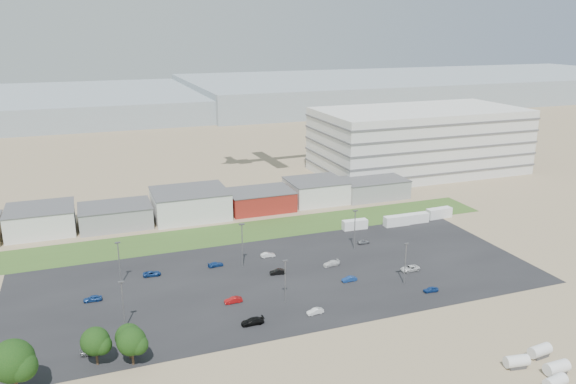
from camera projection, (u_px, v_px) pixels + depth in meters
name	position (u px, v px, depth m)	size (l,w,h in m)	color
ground	(291.00, 323.00, 109.81)	(700.00, 700.00, 0.00)	#896F57
parking_lot	(281.00, 278.00, 129.46)	(120.00, 50.00, 0.01)	black
grass_strip	(225.00, 234.00, 156.56)	(160.00, 16.00, 0.02)	#385921
hills_backdrop	(189.00, 101.00, 405.09)	(700.00, 200.00, 9.00)	gray
building_row	(153.00, 208.00, 166.82)	(170.00, 20.00, 8.00)	silver
parking_garage	(419.00, 140.00, 221.77)	(80.00, 40.00, 25.00)	silver
storage_tank_nw	(517.00, 361.00, 95.06)	(4.07, 2.04, 2.44)	silver
storage_tank_ne	(540.00, 350.00, 98.15)	(4.12, 2.06, 2.47)	silver
storage_tank_sw	(555.00, 382.00, 89.59)	(3.96, 1.98, 2.38)	silver
storage_tank_se	(557.00, 367.00, 93.21)	(4.24, 2.12, 2.54)	silver
box_trailer_a	(355.00, 225.00, 160.31)	(7.25, 2.27, 2.72)	silver
box_trailer_b	(397.00, 221.00, 163.21)	(7.74, 2.42, 2.90)	silver
box_trailer_c	(416.00, 218.00, 165.63)	(7.51, 2.35, 2.82)	silver
box_trailer_d	(439.00, 213.00, 169.78)	(8.01, 2.50, 3.00)	silver
tree_left	(13.00, 365.00, 86.70)	(7.21, 7.21, 10.81)	black
tree_mid	(95.00, 344.00, 95.11)	(5.26, 5.26, 7.89)	black
tree_right	(132.00, 344.00, 95.08)	(5.32, 5.32, 7.99)	black
tree_near	(129.00, 339.00, 97.05)	(4.92, 4.92, 7.38)	black
lightpole_front_l	(123.00, 305.00, 106.44)	(1.15, 0.48, 9.81)	slate
lightpole_front_m	(285.00, 282.00, 116.63)	(1.12, 0.47, 9.54)	slate
lightpole_front_r	(405.00, 264.00, 125.11)	(1.15, 0.48, 9.77)	slate
lightpole_back_l	(119.00, 263.00, 124.96)	(1.18, 0.49, 10.05)	slate
lightpole_back_m	(242.00, 245.00, 133.97)	(1.29, 0.54, 10.96)	slate
lightpole_back_r	(355.00, 230.00, 144.91)	(1.24, 0.52, 10.54)	slate
parked_car_0	(410.00, 268.00, 132.92)	(2.14, 4.65, 1.29)	silver
parked_car_1	(349.00, 279.00, 127.49)	(1.23, 3.52, 1.16)	navy
parked_car_2	(431.00, 289.00, 122.43)	(1.34, 3.32, 1.13)	navy
parked_car_3	(252.00, 321.00, 109.03)	(1.85, 4.54, 1.32)	black
parked_car_4	(233.00, 300.00, 117.55)	(1.31, 3.76, 1.24)	maroon
parked_car_5	(93.00, 298.00, 118.22)	(1.52, 3.78, 1.29)	navy
parked_car_6	(216.00, 264.00, 135.42)	(1.55, 3.81, 1.11)	navy
parked_car_7	(278.00, 272.00, 131.14)	(1.30, 3.72, 1.23)	black
parked_car_8	(364.00, 242.00, 149.62)	(1.33, 3.31, 1.13)	#A5A5AA
parked_car_9	(152.00, 274.00, 130.29)	(1.90, 4.12, 1.14)	navy
parked_car_10	(91.00, 351.00, 99.09)	(1.57, 3.86, 1.12)	#595B5E
parked_car_11	(268.00, 255.00, 140.94)	(1.25, 3.58, 1.18)	silver
parked_car_12	(331.00, 263.00, 135.88)	(1.69, 4.15, 1.20)	silver
parked_car_13	(315.00, 311.00, 113.00)	(1.22, 3.50, 1.15)	silver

